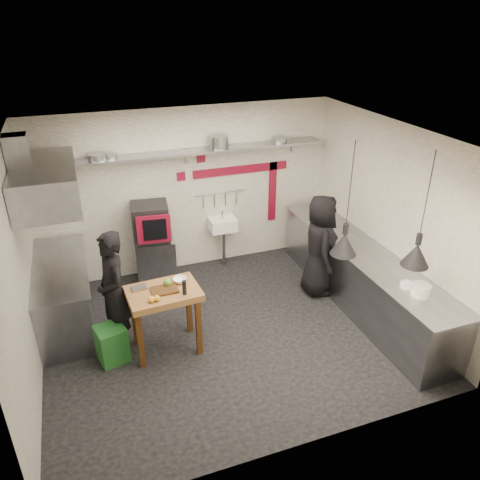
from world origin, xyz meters
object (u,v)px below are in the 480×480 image
object	(u,v)px
combi_oven	(150,221)
chef_left	(113,292)
prep_table	(166,320)
green_bin	(112,344)
oven_stand	(156,260)
chef_right	(320,245)

from	to	relation	value
combi_oven	chef_left	distance (m)	1.73
prep_table	chef_left	distance (m)	0.77
green_bin	prep_table	size ratio (longest dim) A/B	0.54
oven_stand	chef_right	world-z (taller)	chef_right
oven_stand	green_bin	size ratio (longest dim) A/B	1.60
oven_stand	green_bin	world-z (taller)	oven_stand
prep_table	chef_right	size ratio (longest dim) A/B	0.55
chef_left	green_bin	bearing A→B (deg)	-35.94
oven_stand	combi_oven	xyz separation A→B (m)	(-0.03, 0.04, 0.69)
prep_table	chef_right	bearing A→B (deg)	9.15
green_bin	chef_left	xyz separation A→B (m)	(0.12, 0.29, 0.60)
chef_left	prep_table	bearing A→B (deg)	50.67
prep_table	chef_left	size ratio (longest dim) A/B	0.54
combi_oven	oven_stand	bearing A→B (deg)	-45.54
prep_table	green_bin	bearing A→B (deg)	175.52
combi_oven	green_bin	distance (m)	2.20
green_bin	chef_right	size ratio (longest dim) A/B	0.30
green_bin	prep_table	bearing A→B (deg)	-0.86
oven_stand	chef_left	distance (m)	1.75
oven_stand	prep_table	bearing A→B (deg)	-89.70
oven_stand	combi_oven	distance (m)	0.69
oven_stand	combi_oven	bearing A→B (deg)	134.46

